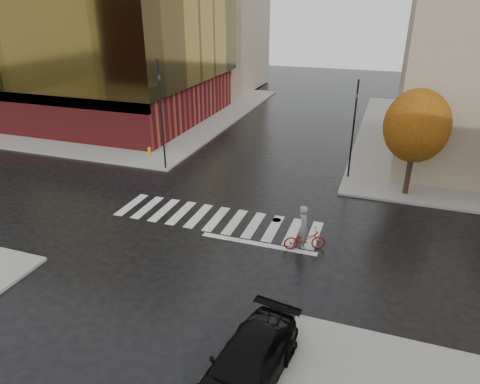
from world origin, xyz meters
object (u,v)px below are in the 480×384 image
at_px(sedan, 247,365).
at_px(traffic_light_ne, 354,124).
at_px(cyclist, 304,235).
at_px(traffic_light_nw, 161,108).
at_px(fire_hydrant, 150,151).

distance_m(sedan, traffic_light_ne, 18.86).
relative_size(cyclist, traffic_light_nw, 0.31).
relative_size(sedan, traffic_light_ne, 0.78).
bearing_deg(sedan, fire_hydrant, 136.76).
bearing_deg(traffic_light_ne, cyclist, 63.77).
xyz_separation_m(cyclist, fire_hydrant, (-13.85, 9.02, -0.21)).
height_order(traffic_light_nw, fire_hydrant, traffic_light_nw).
bearing_deg(traffic_light_nw, fire_hydrant, -146.76).
distance_m(cyclist, traffic_light_ne, 10.49).
relative_size(cyclist, fire_hydrant, 2.95).
relative_size(cyclist, traffic_light_ne, 0.36).
height_order(traffic_light_ne, fire_hydrant, traffic_light_ne).
bearing_deg(cyclist, fire_hydrant, 34.34).
height_order(cyclist, traffic_light_ne, traffic_light_ne).
height_order(sedan, cyclist, cyclist).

